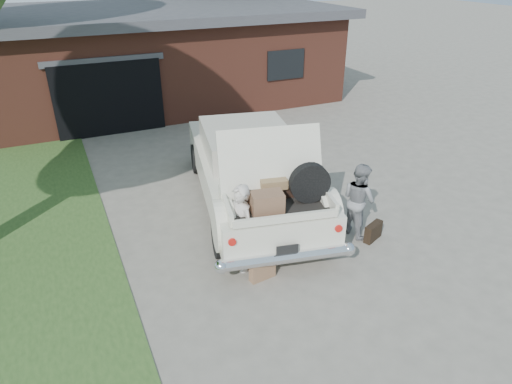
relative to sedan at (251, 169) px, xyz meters
name	(u,v)px	position (x,y,z in m)	size (l,w,h in m)	color
ground	(270,259)	(-0.56, -2.09, -0.84)	(90.00, 90.00, 0.00)	gray
house	(160,53)	(0.42, 9.38, 0.83)	(12.80, 7.80, 3.30)	brown
sedan	(251,169)	(0.00, 0.00, 0.00)	(3.30, 6.04, 2.31)	beige
woman_left	(241,229)	(-1.13, -2.10, -0.03)	(0.59, 0.39, 1.61)	beige
woman_right	(359,200)	(1.40, -2.00, -0.09)	(0.73, 0.57, 1.50)	gray
suitcase_left	(262,270)	(-0.93, -2.55, -0.66)	(0.46, 0.15, 0.36)	#966C4C
suitcase_right	(373,232)	(1.56, -2.35, -0.66)	(0.46, 0.15, 0.35)	black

